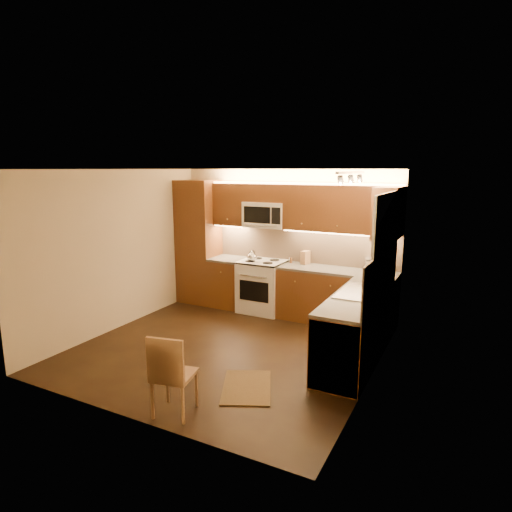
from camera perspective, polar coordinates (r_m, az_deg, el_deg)
The scene contains 37 objects.
floor at distance 6.34m, azimuth -3.55°, elevation -11.91°, with size 4.00×4.00×0.01m, color black.
ceiling at distance 5.82m, azimuth -3.86°, elevation 11.31°, with size 4.00×4.00×0.01m, color beige.
wall_back at distance 7.71m, azimuth 3.93°, elevation 2.00°, with size 4.00×0.01×2.50m, color #C5B490.
wall_front at distance 4.42m, azimuth -17.16°, elevation -5.66°, with size 4.00×0.01×2.50m, color #C5B490.
wall_left at distance 7.17m, azimuth -17.57°, elevation 0.78°, with size 0.01×4.00×2.50m, color #C5B490.
wall_right at distance 5.25m, azimuth 15.45°, elevation -2.88°, with size 0.01×4.00×2.50m, color #C5B490.
pantry at distance 8.26m, azimuth -7.50°, elevation 1.85°, with size 0.70×0.60×2.30m, color #4A2910.
base_cab_back_left at distance 8.06m, azimuth -3.49°, elevation -3.54°, with size 0.62×0.60×0.86m, color #4A2910.
counter_back_left at distance 7.96m, azimuth -3.53°, elevation -0.41°, with size 0.62×0.60×0.04m, color #3A3734.
base_cab_back_right at distance 7.28m, azimuth 10.47°, elevation -5.37°, with size 1.92×0.60×0.86m, color #4A2910.
counter_back_right at distance 7.16m, azimuth 10.60°, elevation -1.92°, with size 1.92×0.60×0.04m, color #3A3734.
base_cab_right at distance 5.92m, azimuth 12.97°, elevation -9.43°, with size 0.60×2.00×0.86m, color #4A2910.
counter_right at distance 5.78m, azimuth 13.16°, elevation -5.25°, with size 0.60×2.00×0.04m, color #3A3734.
dishwasher at distance 5.29m, azimuth 11.04°, elevation -11.92°, with size 0.58×0.60×0.84m, color silver.
backsplash_back at distance 7.58m, azimuth 6.32°, elevation 1.41°, with size 3.30×0.02×0.60m, color tan.
backsplash_right at distance 5.64m, azimuth 16.17°, elevation -2.45°, with size 0.02×2.00×0.60m, color tan.
upper_cab_back_left at distance 7.92m, azimuth -3.16°, elevation 6.82°, with size 0.62×0.35×0.75m, color #4A2910.
upper_cab_back_right at distance 7.12m, azimuth 11.18°, elevation 6.10°, with size 1.92×0.35×0.75m, color #4A2910.
upper_cab_bridge at distance 7.58m, azimuth 1.38°, elevation 8.29°, with size 0.76×0.35×0.31m, color #4A2910.
upper_cab_right_corner at distance 6.53m, azimuth 16.79°, elevation 5.37°, with size 0.35×0.50×0.75m, color #4A2910.
stove at distance 7.71m, azimuth 0.84°, elevation -3.98°, with size 0.76×0.65×0.92m, color silver, non-canonical shape.
microwave at distance 7.60m, azimuth 1.32°, elevation 5.46°, with size 0.76×0.38×0.44m, color silver, non-canonical shape.
window_frame at distance 5.71m, azimuth 16.63°, elevation 1.78°, with size 0.03×1.44×1.24m, color silver.
window_blinds at distance 5.71m, azimuth 16.44°, elevation 1.80°, with size 0.02×1.36×1.16m, color silver.
sink at distance 5.90m, azimuth 13.56°, elevation -3.98°, with size 0.52×0.86×0.15m, color silver, non-canonical shape.
faucet at distance 5.84m, azimuth 15.32°, elevation -3.46°, with size 0.20×0.04×0.30m, color silver, non-canonical shape.
track_light_bar at distance 5.58m, azimuth 12.39°, elevation 10.66°, with size 0.04×1.20×0.03m, color silver.
kettle at distance 7.54m, azimuth -0.53°, elevation 0.04°, with size 0.18×0.18×0.20m, color silver, non-canonical shape.
toaster_oven at distance 7.15m, azimuth 15.57°, elevation -1.12°, with size 0.36×0.27×0.22m, color silver.
knife_block at distance 7.48m, azimuth 6.50°, elevation -0.19°, with size 0.10×0.16×0.22m, color #916141.
spice_jar_a at distance 7.63m, azimuth 4.57°, elevation -0.46°, with size 0.05×0.05×0.09m, color silver.
spice_jar_b at distance 7.55m, azimuth 4.61°, elevation -0.57°, with size 0.04×0.04×0.09m, color brown.
spice_jar_c at distance 7.60m, azimuth 4.49°, elevation -0.48°, with size 0.04×0.04×0.09m, color silver.
spice_jar_d at distance 7.56m, azimuth 6.05°, elevation -0.54°, with size 0.04×0.04×0.10m, color olive.
soap_bottle at distance 6.60m, azimuth 17.11°, elevation -2.33°, with size 0.09×0.09×0.19m, color #AFAFB4.
rug at distance 5.29m, azimuth -1.22°, elevation -16.82°, with size 0.55×0.82×0.01m, color black.
dining_chair at distance 4.70m, azimuth -10.71°, elevation -14.85°, with size 0.39×0.39×0.89m, color #916141, non-canonical shape.
Camera 1 is at (2.99, -4.99, 2.51)m, focal length 30.46 mm.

